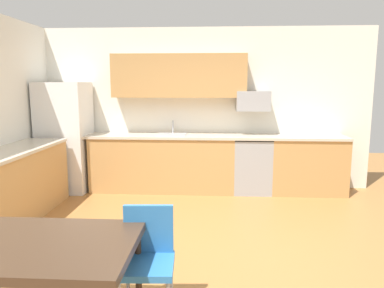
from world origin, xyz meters
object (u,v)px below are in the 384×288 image
(dining_table, at_px, (31,251))
(chair_near_table, at_px, (147,254))
(refrigerator, at_px, (65,137))
(microwave, at_px, (253,101))
(oven_range, at_px, (252,165))

(dining_table, relative_size, chair_near_table, 1.65)
(refrigerator, height_order, microwave, refrigerator)
(oven_range, distance_m, chair_near_table, 3.60)
(chair_near_table, bearing_deg, oven_range, 71.92)
(refrigerator, relative_size, microwave, 3.32)
(dining_table, xyz_separation_m, chair_near_table, (0.73, 0.31, -0.16))
(microwave, relative_size, chair_near_table, 0.64)
(oven_range, height_order, dining_table, oven_range)
(refrigerator, height_order, dining_table, refrigerator)
(refrigerator, distance_m, chair_near_table, 3.90)
(oven_range, relative_size, dining_table, 0.65)
(refrigerator, height_order, oven_range, refrigerator)
(dining_table, bearing_deg, oven_range, 63.70)
(chair_near_table, bearing_deg, refrigerator, 120.59)
(microwave, height_order, dining_table, microwave)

